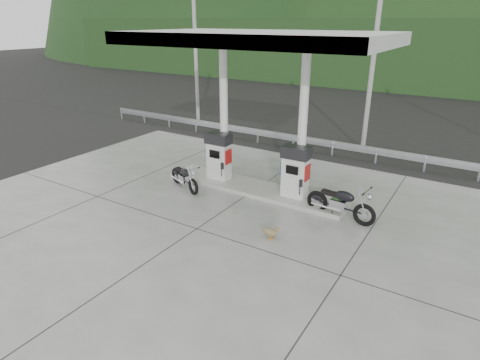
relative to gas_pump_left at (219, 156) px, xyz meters
The scene contains 17 objects.
ground 3.16m from the gas_pump_left, 57.38° to the right, with size 160.00×160.00×0.00m, color black.
forecourt_apron 3.15m from the gas_pump_left, 57.38° to the right, with size 18.00×14.00×0.02m, color slate.
pump_island 1.87m from the gas_pump_left, ahead, with size 7.00×1.40×0.15m, color gray.
gas_pump_left is the anchor object (origin of this frame).
gas_pump_right 3.20m from the gas_pump_left, ahead, with size 0.95×0.55×1.80m, color silver, non-canonical shape.
canopy_column_left 1.65m from the gas_pump_left, 90.00° to the left, with size 0.30×0.30×5.00m, color white.
canopy_column_right 3.60m from the gas_pump_left, ahead, with size 0.30×0.30×5.00m, color white.
canopy_roof 4.59m from the gas_pump_left, ahead, with size 8.50×5.00×0.40m, color silver.
guardrail 5.74m from the gas_pump_left, 73.78° to the left, with size 26.00×0.16×1.42m, color #A4A6AC, non-canonical shape.
road 9.20m from the gas_pump_left, 79.92° to the left, with size 60.00×7.00×0.01m, color black.
utility_pole_a 9.93m from the gas_pump_left, 132.44° to the left, with size 0.22×0.22×8.00m, color gray.
utility_pole_b 8.40m from the gas_pump_left, 62.78° to the left, with size 0.22×0.22×8.00m, color gray.
tree_band 27.61m from the gas_pump_left, 86.67° to the left, with size 80.00×6.00×6.00m, color black.
forested_hills 57.53m from the gas_pump_left, 88.41° to the left, with size 100.00×40.00×140.00m, color black, non-canonical shape.
motorcycle_left 1.56m from the gas_pump_left, 119.32° to the right, with size 1.84×0.58×0.87m, color black, non-canonical shape.
motorcycle_right 5.08m from the gas_pump_left, ahead, with size 2.18×0.69×1.03m, color black, non-canonical shape.
duck 4.78m from the gas_pump_left, 37.03° to the right, with size 0.54×0.15×0.39m, color brown, non-canonical shape.
Camera 1 is at (6.81, -9.40, 5.94)m, focal length 30.00 mm.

